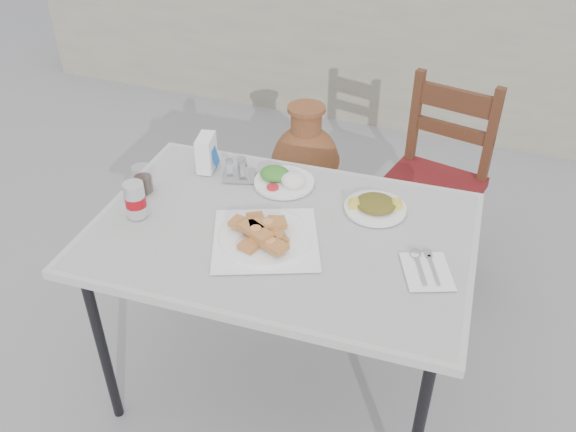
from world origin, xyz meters
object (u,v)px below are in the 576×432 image
at_px(napkin_holder, 206,153).
at_px(pide_plate, 265,232).
at_px(chair, 433,182).
at_px(salad_rice_plate, 283,179).
at_px(terracotta_urn, 305,167).
at_px(salad_chopped_plate, 376,205).
at_px(soda_can, 135,200).
at_px(cola_glass, 143,181).
at_px(condiment_caddy, 239,171).
at_px(cafe_table, 282,241).

bearing_deg(napkin_holder, pide_plate, -53.95).
height_order(napkin_holder, chair, chair).
bearing_deg(pide_plate, napkin_holder, 138.79).
distance_m(salad_rice_plate, chair, 0.93).
xyz_separation_m(salad_rice_plate, terracotta_urn, (-0.23, 0.93, -0.52)).
relative_size(salad_rice_plate, salad_chopped_plate, 1.03).
xyz_separation_m(soda_can, cola_glass, (-0.06, 0.15, -0.02)).
distance_m(salad_chopped_plate, terracotta_urn, 1.26).
xyz_separation_m(pide_plate, cola_glass, (-0.56, 0.12, 0.01)).
distance_m(napkin_holder, terracotta_urn, 1.10).
bearing_deg(pide_plate, salad_rice_plate, 101.68).
xyz_separation_m(napkin_holder, condiment_caddy, (0.15, -0.02, -0.04)).
distance_m(pide_plate, soda_can, 0.50).
distance_m(salad_chopped_plate, soda_can, 0.88).
height_order(cafe_table, napkin_holder, napkin_holder).
bearing_deg(salad_chopped_plate, salad_rice_plate, 173.33).
bearing_deg(pide_plate, salad_chopped_plate, 45.47).
height_order(salad_rice_plate, napkin_holder, napkin_holder).
bearing_deg(condiment_caddy, salad_chopped_plate, -2.29).
height_order(soda_can, chair, chair).
height_order(pide_plate, salad_rice_plate, pide_plate).
height_order(salad_rice_plate, terracotta_urn, salad_rice_plate).
relative_size(pide_plate, condiment_caddy, 3.25).
bearing_deg(terracotta_urn, soda_can, -98.03).
height_order(cafe_table, salad_rice_plate, salad_rice_plate).
relative_size(salad_chopped_plate, chair, 0.23).
distance_m(pide_plate, salad_chopped_plate, 0.44).
height_order(cafe_table, cola_glass, cola_glass).
bearing_deg(terracotta_urn, salad_rice_plate, -75.93).
bearing_deg(pide_plate, condiment_caddy, 127.14).
relative_size(salad_chopped_plate, condiment_caddy, 1.58).
bearing_deg(pide_plate, chair, 68.00).
bearing_deg(pide_plate, soda_can, -176.24).
relative_size(soda_can, condiment_caddy, 0.93).
xyz_separation_m(cafe_table, condiment_caddy, (-0.28, 0.25, 0.09)).
xyz_separation_m(napkin_holder, terracotta_urn, (0.10, 0.93, -0.57)).
height_order(salad_chopped_plate, napkin_holder, napkin_holder).
xyz_separation_m(soda_can, terracotta_urn, (0.19, 1.32, -0.56)).
bearing_deg(chair, condiment_caddy, -121.38).
bearing_deg(terracotta_urn, pide_plate, -76.59).
relative_size(cafe_table, salad_rice_plate, 5.85).
height_order(cola_glass, condiment_caddy, cola_glass).
bearing_deg(salad_chopped_plate, cafe_table, -140.52).
distance_m(condiment_caddy, chair, 1.06).
xyz_separation_m(salad_rice_plate, soda_can, (-0.42, -0.39, 0.05)).
relative_size(pide_plate, salad_chopped_plate, 2.05).
height_order(soda_can, napkin_holder, napkin_holder).
height_order(cafe_table, chair, chair).
xyz_separation_m(pide_plate, condiment_caddy, (-0.26, 0.34, -0.00)).
xyz_separation_m(cafe_table, salad_rice_plate, (-0.10, 0.28, 0.08)).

